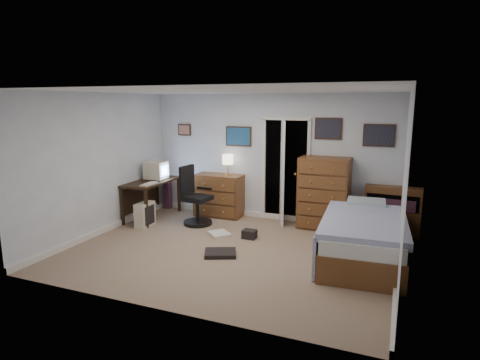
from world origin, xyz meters
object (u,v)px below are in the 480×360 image
object	(u,v)px
computer_desk	(148,189)
office_chair	(195,202)
low_dresser	(219,195)
tall_dresser	(324,193)
bed	(362,237)

from	to	relation	value
computer_desk	office_chair	bearing A→B (deg)	-4.19
low_dresser	computer_desk	bearing A→B (deg)	-153.57
computer_desk	office_chair	world-z (taller)	office_chair
computer_desk	office_chair	distance (m)	1.11
office_chair	low_dresser	bearing A→B (deg)	80.44
office_chair	tall_dresser	distance (m)	2.46
low_dresser	tall_dresser	xyz separation A→B (m)	(2.16, -0.02, 0.23)
low_dresser	tall_dresser	size ratio (longest dim) A/B	0.73
low_dresser	bed	distance (m)	3.27
tall_dresser	bed	size ratio (longest dim) A/B	0.59
bed	low_dresser	bearing A→B (deg)	152.60
tall_dresser	bed	bearing A→B (deg)	-56.33
office_chair	low_dresser	xyz separation A→B (m)	(0.20, 0.71, -0.00)
tall_dresser	office_chair	bearing A→B (deg)	-162.38
low_dresser	bed	world-z (taller)	low_dresser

